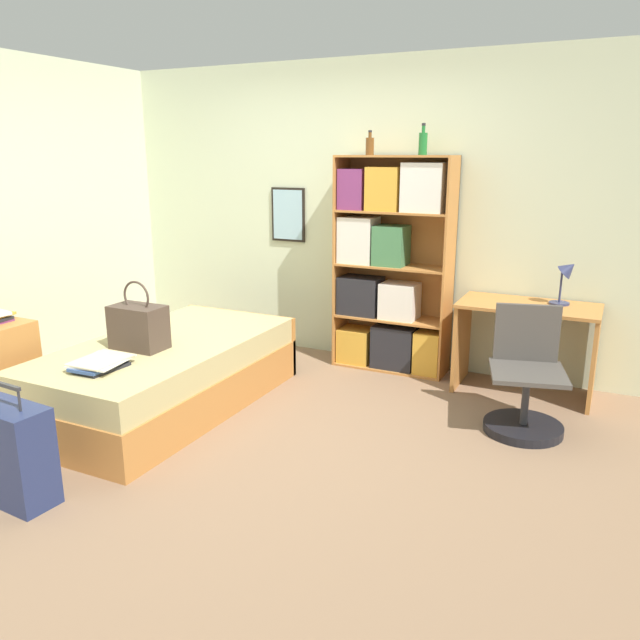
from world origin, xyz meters
TOP-DOWN VIEW (x-y plane):
  - ground_plane at (0.00, 0.00)m, footprint 14.00×14.00m
  - wall_back at (-0.00, 1.76)m, footprint 10.00×0.09m
  - wall_left at (-2.28, 0.00)m, footprint 0.06×10.00m
  - bed at (-0.70, 0.02)m, footprint 1.07×2.04m
  - handbag at (-0.75, -0.18)m, footprint 0.37×0.23m
  - book_stack_on_bed at (-0.68, -0.63)m, footprint 0.33×0.38m
  - suitcase at (-0.59, -1.39)m, footprint 0.49×0.26m
  - bookcase at (0.45, 1.54)m, footprint 0.97×0.34m
  - bottle_green at (0.28, 1.51)m, footprint 0.07×0.07m
  - bottle_brown at (0.70, 1.57)m, footprint 0.07×0.07m
  - desk at (1.63, 1.44)m, footprint 1.03×0.55m
  - desk_lamp at (1.86, 1.54)m, footprint 0.20×0.15m
  - desk_chair at (1.73, 0.74)m, footprint 0.58×0.58m

SIDE VIEW (x-z plane):
  - ground_plane at x=0.00m, z-range 0.00..0.00m
  - bed at x=-0.70m, z-range 0.00..0.49m
  - desk_chair at x=1.73m, z-range -0.16..0.67m
  - suitcase at x=-0.59m, z-range -0.06..0.61m
  - desk at x=1.63m, z-range 0.13..0.84m
  - book_stack_on_bed at x=-0.68m, z-range 0.50..0.56m
  - handbag at x=-0.75m, z-range 0.42..0.90m
  - bookcase at x=0.45m, z-range -0.03..1.77m
  - desk_lamp at x=1.86m, z-range 0.76..1.12m
  - wall_back at x=0.00m, z-range 0.00..2.60m
  - wall_left at x=-2.28m, z-range 0.00..2.60m
  - bottle_green at x=0.28m, z-range 1.78..1.97m
  - bottle_brown at x=0.70m, z-range 1.78..2.02m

